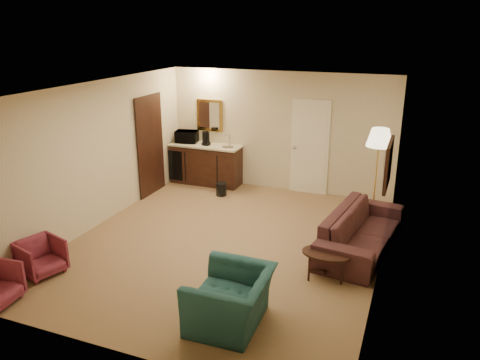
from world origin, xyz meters
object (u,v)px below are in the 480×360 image
at_px(sofa, 362,224).
at_px(floor_lamp, 376,176).
at_px(teal_armchair, 231,291).
at_px(microwave, 187,135).
at_px(waste_bin, 221,189).
at_px(coffee_maker, 206,138).
at_px(rose_chair_near, 41,255).
at_px(coffee_table, 326,265).
at_px(wetbar_cabinet, 206,164).

relative_size(sofa, floor_lamp, 1.29).
distance_m(teal_armchair, microwave, 5.74).
height_order(floor_lamp, microwave, floor_lamp).
bearing_deg(waste_bin, coffee_maker, 136.06).
xyz_separation_m(teal_armchair, waste_bin, (-1.93, 4.14, -0.32)).
distance_m(teal_armchair, coffee_maker, 5.42).
height_order(floor_lamp, coffee_maker, floor_lamp).
xyz_separation_m(rose_chair_near, coffee_table, (3.95, 1.41, -0.09)).
bearing_deg(teal_armchair, floor_lamp, 160.43).
bearing_deg(coffee_table, rose_chair_near, -160.41).
bearing_deg(wetbar_cabinet, rose_chair_near, -96.13).
bearing_deg(wetbar_cabinet, floor_lamp, -12.62).
relative_size(teal_armchair, microwave, 2.11).
xyz_separation_m(sofa, waste_bin, (-3.15, 1.50, -0.31)).
distance_m(teal_armchair, waste_bin, 4.58).
bearing_deg(sofa, microwave, 71.36).
bearing_deg(coffee_table, sofa, 72.63).
xyz_separation_m(coffee_table, coffee_maker, (-3.43, 3.22, 0.87)).
relative_size(rose_chair_near, coffee_table, 0.83).
bearing_deg(waste_bin, rose_chair_near, -105.94).
bearing_deg(waste_bin, floor_lamp, -4.18).
bearing_deg(coffee_table, teal_armchair, -119.86).
bearing_deg(wetbar_cabinet, microwave, 175.18).
xyz_separation_m(coffee_table, waste_bin, (-2.80, 2.62, -0.07)).
height_order(sofa, waste_bin, sofa).
height_order(teal_armchair, rose_chair_near, teal_armchair).
distance_m(sofa, teal_armchair, 2.91).
bearing_deg(wetbar_cabinet, coffee_table, -43.27).
distance_m(rose_chair_near, waste_bin, 4.19).
bearing_deg(teal_armchair, microwave, -148.91).
bearing_deg(sofa, wetbar_cabinet, 68.89).
height_order(coffee_table, microwave, microwave).
xyz_separation_m(sofa, microwave, (-4.30, 2.17, 0.64)).
distance_m(floor_lamp, coffee_maker, 3.92).
bearing_deg(rose_chair_near, wetbar_cabinet, 10.88).
height_order(teal_armchair, floor_lamp, floor_lamp).
bearing_deg(floor_lamp, waste_bin, 175.82).
relative_size(teal_armchair, coffee_maker, 3.38).
distance_m(wetbar_cabinet, coffee_table, 4.74).
distance_m(sofa, floor_lamp, 1.34).
relative_size(waste_bin, coffee_maker, 0.90).
xyz_separation_m(rose_chair_near, waste_bin, (1.15, 4.03, -0.16)).
xyz_separation_m(wetbar_cabinet, waste_bin, (0.65, -0.63, -0.32)).
xyz_separation_m(wetbar_cabinet, floor_lamp, (3.85, -0.86, 0.43)).
distance_m(teal_armchair, rose_chair_near, 3.08).
distance_m(coffee_table, microwave, 5.22).
xyz_separation_m(wetbar_cabinet, coffee_maker, (0.02, -0.03, 0.62)).
bearing_deg(sofa, coffee_table, 170.78).
height_order(waste_bin, coffee_maker, coffee_maker).
relative_size(wetbar_cabinet, microwave, 3.29).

